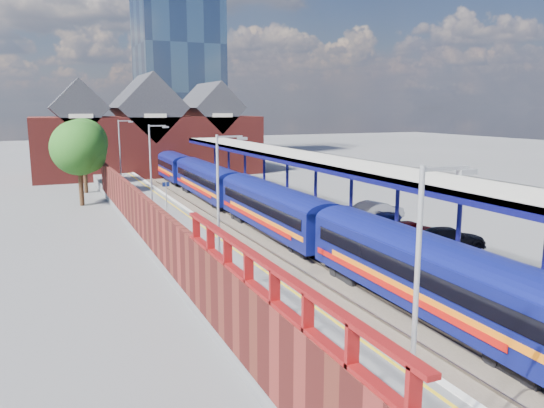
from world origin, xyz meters
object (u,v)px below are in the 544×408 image
(lamp_post_c, at_px, (152,166))
(parked_car_blue, at_px, (372,214))
(parked_car_red, at_px, (410,230))
(train, at_px, (236,191))
(lamp_post_d, at_px, (121,150))
(lamp_post_a, at_px, (421,302))
(lamp_post_b, at_px, (221,201))
(parked_car_silver, at_px, (376,211))
(parked_car_dark, at_px, (450,238))
(platform_sign, at_px, (166,192))

(lamp_post_c, distance_m, parked_car_blue, 16.33)
(parked_car_red, bearing_deg, train, 19.78)
(train, distance_m, lamp_post_d, 14.74)
(lamp_post_a, relative_size, parked_car_blue, 1.63)
(lamp_post_b, xyz_separation_m, parked_car_silver, (14.67, 8.81, -3.24))
(lamp_post_b, distance_m, parked_car_blue, 16.96)
(parked_car_red, bearing_deg, lamp_post_c, 47.86)
(parked_car_dark, bearing_deg, train, 31.44)
(parked_car_silver, relative_size, parked_car_dark, 1.06)
(lamp_post_d, bearing_deg, parked_car_dark, -65.37)
(parked_car_silver, height_order, parked_car_blue, parked_car_silver)
(platform_sign, xyz_separation_m, parked_car_blue, (12.82, -9.34, -1.09))
(train, bearing_deg, lamp_post_d, 122.91)
(parked_car_blue, bearing_deg, lamp_post_a, 170.45)
(parked_car_red, distance_m, parked_car_dark, 2.71)
(train, distance_m, parked_car_dark, 20.14)
(platform_sign, height_order, parked_car_red, platform_sign)
(platform_sign, bearing_deg, parked_car_dark, -53.04)
(parked_car_red, height_order, parked_car_dark, parked_car_red)
(parked_car_red, xyz_separation_m, parked_car_silver, (1.26, 5.45, 0.11))
(train, height_order, lamp_post_a, lamp_post_a)
(lamp_post_c, relative_size, parked_car_blue, 1.63)
(lamp_post_b, distance_m, lamp_post_c, 16.00)
(lamp_post_a, bearing_deg, lamp_post_d, 90.00)
(lamp_post_a, bearing_deg, lamp_post_c, 90.00)
(lamp_post_a, relative_size, parked_car_silver, 1.53)
(lamp_post_c, bearing_deg, parked_car_dark, -46.74)
(lamp_post_b, height_order, lamp_post_d, same)
(lamp_post_b, bearing_deg, parked_car_dark, 3.18)
(lamp_post_a, height_order, parked_car_dark, lamp_post_a)
(lamp_post_b, height_order, platform_sign, lamp_post_b)
(lamp_post_d, xyz_separation_m, parked_car_dark, (14.31, -31.21, -3.37))
(lamp_post_d, bearing_deg, platform_sign, -84.44)
(parked_car_silver, bearing_deg, parked_car_dark, 163.11)
(parked_car_dark, bearing_deg, parked_car_blue, 13.64)
(parked_car_red, bearing_deg, lamp_post_b, 105.22)
(platform_sign, relative_size, parked_car_dark, 0.58)
(lamp_post_a, height_order, lamp_post_d, same)
(train, distance_m, parked_car_silver, 12.99)
(lamp_post_c, bearing_deg, lamp_post_d, 90.00)
(lamp_post_c, relative_size, parked_car_red, 1.86)
(lamp_post_c, bearing_deg, parked_car_silver, -26.12)
(train, relative_size, parked_car_red, 17.53)
(lamp_post_a, bearing_deg, parked_car_blue, 57.95)
(lamp_post_a, bearing_deg, lamp_post_b, 90.00)
(parked_car_red, bearing_deg, parked_car_dark, -159.54)
(platform_sign, xyz_separation_m, parked_car_dark, (12.95, -17.21, -1.06))
(parked_car_blue, bearing_deg, parked_car_dark, -156.60)
(lamp_post_b, bearing_deg, parked_car_red, 14.05)
(parked_car_silver, bearing_deg, train, 17.33)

